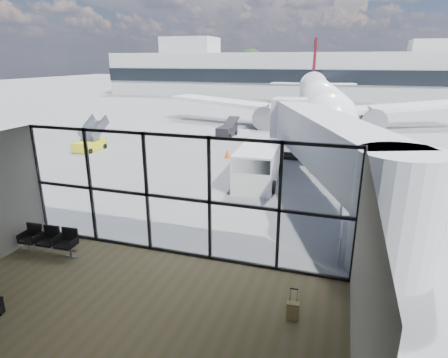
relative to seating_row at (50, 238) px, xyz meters
The scene contains 21 objects.
ground 41.56m from the seating_row, 83.62° to the left, with size 220.00×220.00×0.00m, color slate.
lounge_shell 6.16m from the seating_row, 37.12° to the right, with size 12.02×8.01×4.51m.
glass_curtain_wall 5.09m from the seating_row, 15.75° to the left, with size 12.10×0.12×4.50m.
jet_bridge 12.87m from the seating_row, 41.34° to the left, with size 8.00×16.50×4.33m.
apron_railing 11.29m from the seating_row, 25.17° to the left, with size 0.06×5.46×1.11m.
far_terminal 63.51m from the seating_row, 86.35° to the left, with size 80.00×12.20×11.00m.
tree_0 83.79m from the seating_row, 118.85° to the left, with size 4.95×4.95×7.12m.
tree_1 81.10m from the seating_row, 115.13° to the left, with size 5.61×5.61×8.07m.
tree_2 78.78m from the seating_row, 111.16° to the left, with size 6.27×6.27×9.03m.
tree_3 76.75m from the seating_row, 106.98° to the left, with size 4.95×4.95×7.12m.
tree_4 75.26m from the seating_row, 102.60° to the left, with size 5.61×5.61×8.07m.
tree_5 74.23m from the seating_row, 98.06° to the left, with size 6.27×6.27×9.03m.
seating_row is the anchor object (origin of this frame).
suitcase 9.16m from the seating_row, ahead, with size 0.35×0.27×0.92m.
airliner 32.80m from the seating_row, 77.47° to the left, with size 32.56×37.86×9.77m.
service_van 11.60m from the seating_row, 61.46° to the left, with size 2.62×5.02×2.13m.
belt_loader 23.05m from the seating_row, 90.66° to the left, with size 1.53×3.54×1.60m.
mobile_stairs 16.92m from the seating_row, 121.67° to the left, with size 1.67×3.02×2.10m.
traffic_cone_a 15.53m from the seating_row, 82.10° to the left, with size 0.45×0.45×0.65m.
traffic_cone_b 15.71m from the seating_row, 57.62° to the left, with size 0.39×0.39×0.56m.
traffic_cone_c 20.16m from the seating_row, 65.21° to the left, with size 0.38×0.38×0.55m.
Camera 1 is at (5.29, -11.24, 6.87)m, focal length 30.00 mm.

